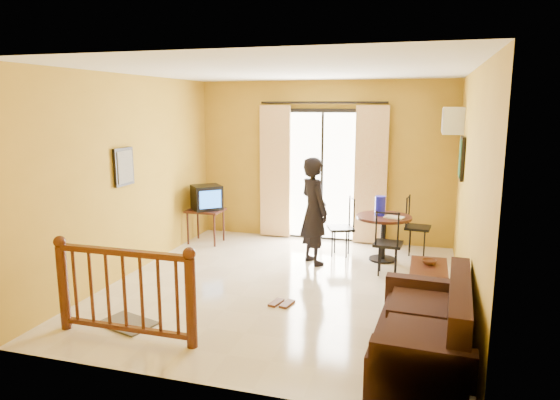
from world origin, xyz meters
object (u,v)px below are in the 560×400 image
(dining_table, at_px, (384,225))
(sofa, at_px, (428,334))
(television, at_px, (207,197))
(standing_person, at_px, (314,211))
(coffee_table, at_px, (428,275))

(dining_table, distance_m, sofa, 3.21)
(television, relative_size, sofa, 0.36)
(dining_table, relative_size, standing_person, 0.52)
(coffee_table, xyz_separation_m, sofa, (0.00, -1.88, 0.07))
(dining_table, xyz_separation_m, coffee_table, (0.68, -1.25, -0.31))
(coffee_table, bearing_deg, television, 159.42)
(television, distance_m, dining_table, 3.05)
(dining_table, bearing_deg, television, 177.19)
(television, relative_size, coffee_table, 0.77)
(sofa, bearing_deg, television, 141.72)
(standing_person, bearing_deg, coffee_table, -158.65)
(television, height_order, standing_person, standing_person)
(television, height_order, dining_table, television)
(sofa, bearing_deg, dining_table, 105.48)
(sofa, height_order, standing_person, standing_person)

